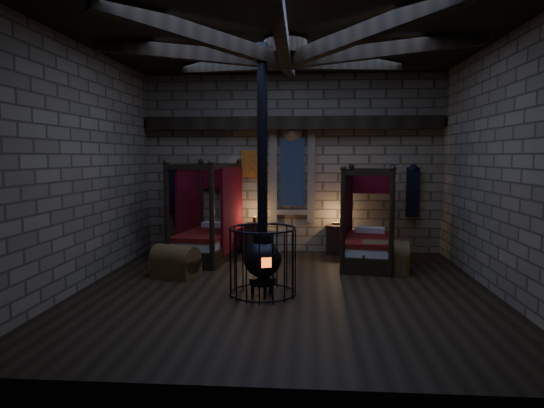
# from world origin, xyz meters

# --- Properties ---
(room) EXTENTS (7.02, 7.02, 4.29)m
(room) POSITION_xyz_m (-0.00, 0.09, 3.74)
(room) COLOR black
(room) RESTS_ON ground
(bed_left) EXTENTS (1.34, 2.15, 2.11)m
(bed_left) POSITION_xyz_m (-1.84, 2.44, 0.52)
(bed_left) COLOR black
(bed_left) RESTS_ON ground
(bed_right) EXTENTS (1.31, 2.06, 2.01)m
(bed_right) POSITION_xyz_m (1.66, 2.13, 0.50)
(bed_right) COLOR black
(bed_right) RESTS_ON ground
(trunk_left) EXTENTS (0.98, 0.81, 0.62)m
(trunk_left) POSITION_xyz_m (-2.12, 0.78, 0.28)
(trunk_left) COLOR brown
(trunk_left) RESTS_ON ground
(trunk_right) EXTENTS (0.94, 0.65, 0.65)m
(trunk_right) POSITION_xyz_m (1.90, 1.44, 0.29)
(trunk_right) COLOR brown
(trunk_right) RESTS_ON ground
(nightstand_left) EXTENTS (0.49, 0.47, 0.88)m
(nightstand_left) POSITION_xyz_m (-0.86, 3.08, 0.37)
(nightstand_left) COLOR black
(nightstand_left) RESTS_ON ground
(nightstand_right) EXTENTS (0.51, 0.50, 0.75)m
(nightstand_right) POSITION_xyz_m (1.03, 3.15, 0.35)
(nightstand_right) COLOR black
(nightstand_right) RESTS_ON ground
(stove) EXTENTS (1.10, 1.10, 4.05)m
(stove) POSITION_xyz_m (-0.35, -0.31, 0.66)
(stove) COLOR black
(stove) RESTS_ON ground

